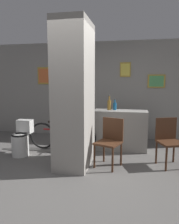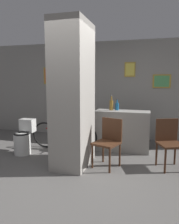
# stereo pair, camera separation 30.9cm
# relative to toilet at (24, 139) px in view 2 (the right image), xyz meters

# --- Properties ---
(ground_plane) EXTENTS (14.00, 14.00, 0.00)m
(ground_plane) POSITION_rel_toilet_xyz_m (1.36, -0.76, -0.32)
(ground_plane) COLOR #5B5956
(wall_back) EXTENTS (8.00, 0.09, 2.60)m
(wall_back) POSITION_rel_toilet_xyz_m (1.36, 1.87, 0.98)
(wall_back) COLOR gray
(wall_back) RESTS_ON ground_plane
(pillar_center) EXTENTS (0.61, 0.95, 2.60)m
(pillar_center) POSITION_rel_toilet_xyz_m (1.25, -0.28, 0.98)
(pillar_center) COLOR gray
(pillar_center) RESTS_ON ground_plane
(counter_shelf) EXTENTS (1.19, 0.44, 0.90)m
(counter_shelf) POSITION_rel_toilet_xyz_m (2.03, 0.80, 0.13)
(counter_shelf) COLOR gray
(counter_shelf) RESTS_ON ground_plane
(toilet) EXTENTS (0.35, 0.51, 0.73)m
(toilet) POSITION_rel_toilet_xyz_m (0.00, 0.00, 0.00)
(toilet) COLOR silver
(toilet) RESTS_ON ground_plane
(chair_near_pillar) EXTENTS (0.53, 0.53, 0.88)m
(chair_near_pillar) POSITION_rel_toilet_xyz_m (1.90, -0.20, 0.18)
(chair_near_pillar) COLOR #422616
(chair_near_pillar) RESTS_ON ground_plane
(chair_by_doorway) EXTENTS (0.54, 0.54, 0.88)m
(chair_by_doorway) POSITION_rel_toilet_xyz_m (2.97, 0.04, 0.18)
(chair_by_doorway) COLOR #422616
(chair_by_doorway) RESTS_ON ground_plane
(bicycle) EXTENTS (1.57, 0.42, 0.66)m
(bicycle) POSITION_rel_toilet_xyz_m (0.74, 0.50, 0.00)
(bicycle) COLOR black
(bicycle) RESTS_ON ground_plane
(bottle_tall) EXTENTS (0.09, 0.09, 0.35)m
(bottle_tall) POSITION_rel_toilet_xyz_m (1.76, 0.84, 0.71)
(bottle_tall) COLOR olive
(bottle_tall) RESTS_ON counter_shelf
(bottle_short) EXTENTS (0.08, 0.08, 0.26)m
(bottle_short) POSITION_rel_toilet_xyz_m (1.88, 0.88, 0.68)
(bottle_short) COLOR #19598C
(bottle_short) RESTS_ON counter_shelf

